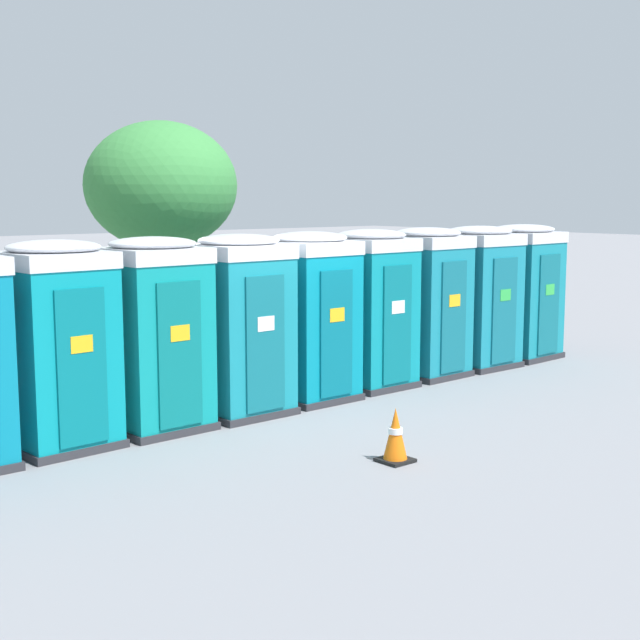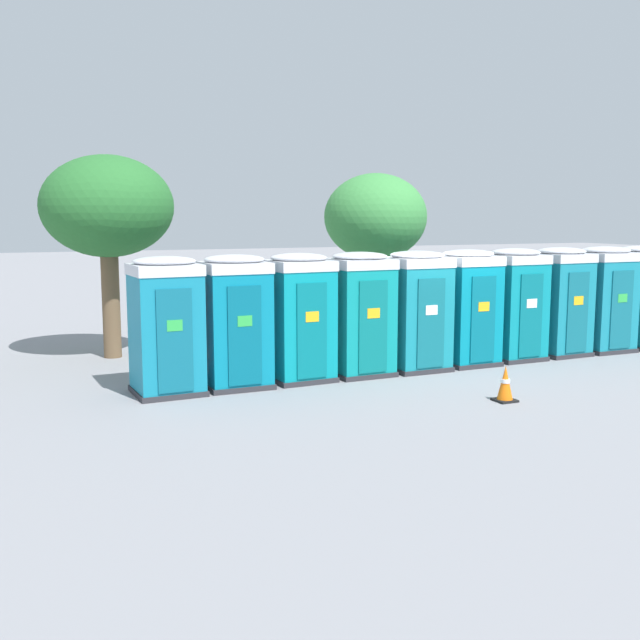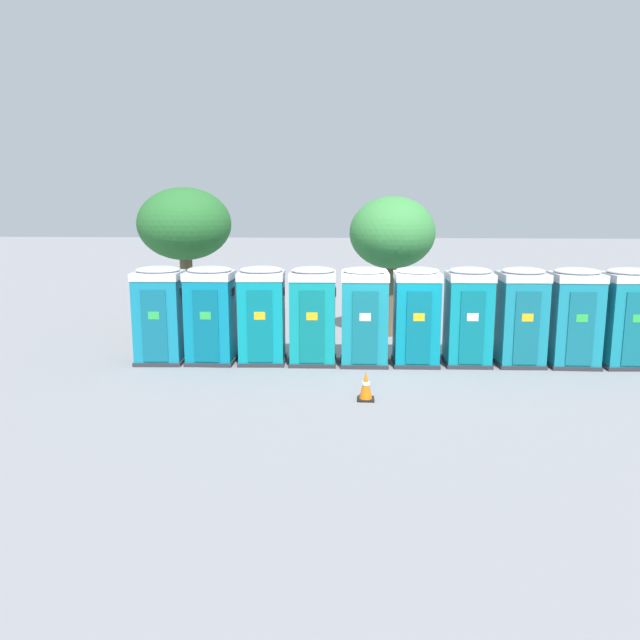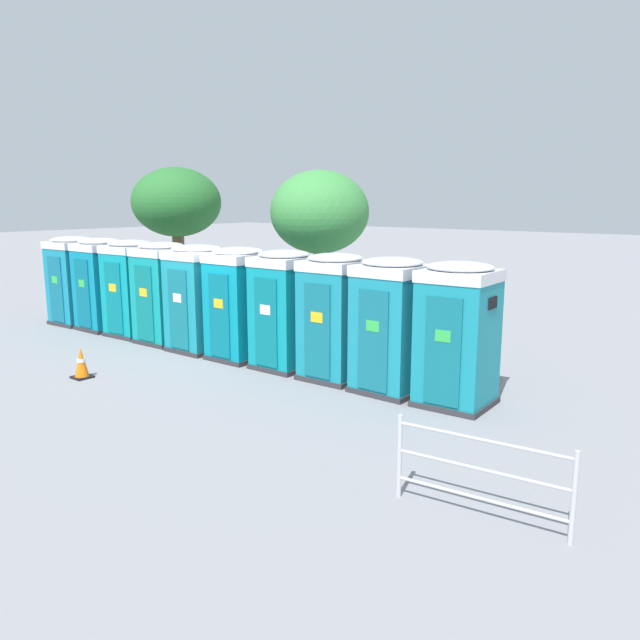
{
  "view_description": "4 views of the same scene",
  "coord_description": "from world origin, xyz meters",
  "px_view_note": "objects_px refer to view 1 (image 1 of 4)",
  "views": [
    {
      "loc": [
        -7.81,
        -10.42,
        3.04
      ],
      "look_at": [
        0.87,
        -0.23,
        1.19
      ],
      "focal_mm": 50.0,
      "sensor_mm": 36.0,
      "label": 1
    },
    {
      "loc": [
        -8.86,
        -13.92,
        3.24
      ],
      "look_at": [
        -2.9,
        -0.3,
        1.19
      ],
      "focal_mm": 42.0,
      "sensor_mm": 36.0,
      "label": 2
    },
    {
      "loc": [
        -0.91,
        -16.18,
        4.14
      ],
      "look_at": [
        -1.82,
        -0.28,
        1.15
      ],
      "focal_mm": 35.0,
      "sensor_mm": 36.0,
      "label": 3
    },
    {
      "loc": [
        10.81,
        -9.86,
        3.58
      ],
      "look_at": [
        3.0,
        -0.19,
        1.17
      ],
      "focal_mm": 35.0,
      "sensor_mm": 36.0,
      "label": 4
    }
  ],
  "objects_px": {
    "traffic_cone": "(395,436)",
    "street_tree_1": "(161,187)",
    "portapotty_3": "(155,333)",
    "portapotty_4": "(240,324)",
    "portapotty_5": "(311,315)",
    "portapotty_8": "(479,296)",
    "portapotty_6": "(371,308)",
    "portapotty_9": "(523,291)",
    "portapotty_7": "(427,301)",
    "portapotty_2": "(58,344)"
  },
  "relations": [
    {
      "from": "portapotty_5",
      "to": "portapotty_9",
      "type": "bearing_deg",
      "value": 1.31
    },
    {
      "from": "portapotty_3",
      "to": "portapotty_4",
      "type": "relative_size",
      "value": 1.0
    },
    {
      "from": "portapotty_2",
      "to": "portapotty_6",
      "type": "bearing_deg",
      "value": 1.13
    },
    {
      "from": "portapotty_3",
      "to": "portapotty_8",
      "type": "xyz_separation_m",
      "value": [
        6.68,
        0.11,
        -0.0
      ]
    },
    {
      "from": "portapotty_3",
      "to": "portapotty_4",
      "type": "bearing_deg",
      "value": -1.0
    },
    {
      "from": "portapotty_7",
      "to": "traffic_cone",
      "type": "xyz_separation_m",
      "value": [
        -4.01,
        -3.23,
        -0.97
      ]
    },
    {
      "from": "portapotty_3",
      "to": "street_tree_1",
      "type": "relative_size",
      "value": 0.58
    },
    {
      "from": "portapotty_4",
      "to": "portapotty_8",
      "type": "bearing_deg",
      "value": 1.47
    },
    {
      "from": "portapotty_6",
      "to": "portapotty_8",
      "type": "xyz_separation_m",
      "value": [
        2.67,
        0.0,
        -0.0
      ]
    },
    {
      "from": "portapotty_6",
      "to": "portapotty_4",
      "type": "bearing_deg",
      "value": -177.09
    },
    {
      "from": "portapotty_5",
      "to": "street_tree_1",
      "type": "height_order",
      "value": "street_tree_1"
    },
    {
      "from": "portapotty_9",
      "to": "traffic_cone",
      "type": "relative_size",
      "value": 3.97
    },
    {
      "from": "portapotty_2",
      "to": "portapotty_6",
      "type": "relative_size",
      "value": 1.0
    },
    {
      "from": "portapotty_3",
      "to": "portapotty_9",
      "type": "bearing_deg",
      "value": 1.13
    },
    {
      "from": "portapotty_6",
      "to": "portapotty_8",
      "type": "bearing_deg",
      "value": 0.03
    },
    {
      "from": "portapotty_3",
      "to": "traffic_cone",
      "type": "height_order",
      "value": "portapotty_3"
    },
    {
      "from": "portapotty_6",
      "to": "portapotty_9",
      "type": "xyz_separation_m",
      "value": [
        4.01,
        0.05,
        -0.0
      ]
    },
    {
      "from": "portapotty_3",
      "to": "portapotty_9",
      "type": "relative_size",
      "value": 1.0
    },
    {
      "from": "portapotty_8",
      "to": "portapotty_9",
      "type": "xyz_separation_m",
      "value": [
        1.34,
        0.04,
        -0.0
      ]
    },
    {
      "from": "portapotty_4",
      "to": "portapotty_8",
      "type": "relative_size",
      "value": 1.0
    },
    {
      "from": "portapotty_9",
      "to": "traffic_cone",
      "type": "distance_m",
      "value": 7.49
    },
    {
      "from": "portapotty_5",
      "to": "portapotty_6",
      "type": "bearing_deg",
      "value": 3.26
    },
    {
      "from": "portapotty_3",
      "to": "portapotty_4",
      "type": "distance_m",
      "value": 1.34
    },
    {
      "from": "street_tree_1",
      "to": "traffic_cone",
      "type": "bearing_deg",
      "value": -97.51
    },
    {
      "from": "portapotty_4",
      "to": "portapotty_6",
      "type": "height_order",
      "value": "same"
    },
    {
      "from": "portapotty_3",
      "to": "portapotty_4",
      "type": "xyz_separation_m",
      "value": [
        1.34,
        -0.02,
        -0.0
      ]
    },
    {
      "from": "portapotty_5",
      "to": "traffic_cone",
      "type": "distance_m",
      "value": 3.54
    },
    {
      "from": "portapotty_3",
      "to": "street_tree_1",
      "type": "bearing_deg",
      "value": 57.93
    },
    {
      "from": "portapotty_2",
      "to": "portapotty_9",
      "type": "bearing_deg",
      "value": 0.93
    },
    {
      "from": "portapotty_4",
      "to": "portapotty_6",
      "type": "bearing_deg",
      "value": 2.91
    },
    {
      "from": "portapotty_6",
      "to": "traffic_cone",
      "type": "height_order",
      "value": "portapotty_6"
    },
    {
      "from": "traffic_cone",
      "to": "portapotty_4",
      "type": "bearing_deg",
      "value": 90.01
    },
    {
      "from": "portapotty_7",
      "to": "portapotty_9",
      "type": "xyz_separation_m",
      "value": [
        2.67,
        0.02,
        -0.0
      ]
    },
    {
      "from": "portapotty_2",
      "to": "traffic_cone",
      "type": "relative_size",
      "value": 3.97
    },
    {
      "from": "portapotty_9",
      "to": "portapotty_5",
      "type": "bearing_deg",
      "value": -178.69
    },
    {
      "from": "portapotty_5",
      "to": "traffic_cone",
      "type": "xyz_separation_m",
      "value": [
        -1.34,
        -3.13,
        -0.97
      ]
    },
    {
      "from": "portapotty_6",
      "to": "portapotty_9",
      "type": "relative_size",
      "value": 1.0
    },
    {
      "from": "portapotty_5",
      "to": "portapotty_7",
      "type": "distance_m",
      "value": 2.67
    },
    {
      "from": "portapotty_4",
      "to": "portapotty_3",
      "type": "bearing_deg",
      "value": 179.0
    },
    {
      "from": "portapotty_4",
      "to": "portapotty_9",
      "type": "height_order",
      "value": "same"
    },
    {
      "from": "portapotty_2",
      "to": "portapotty_8",
      "type": "bearing_deg",
      "value": 0.77
    },
    {
      "from": "traffic_cone",
      "to": "street_tree_1",
      "type": "bearing_deg",
      "value": 82.49
    },
    {
      "from": "portapotty_2",
      "to": "portapotty_9",
      "type": "height_order",
      "value": "same"
    },
    {
      "from": "portapotty_3",
      "to": "portapotty_5",
      "type": "bearing_deg",
      "value": 0.77
    },
    {
      "from": "portapotty_3",
      "to": "street_tree_1",
      "type": "height_order",
      "value": "street_tree_1"
    },
    {
      "from": "portapotty_8",
      "to": "portapotty_5",
      "type": "bearing_deg",
      "value": -178.89
    },
    {
      "from": "portapotty_7",
      "to": "portapotty_9",
      "type": "relative_size",
      "value": 1.0
    },
    {
      "from": "portapotty_8",
      "to": "portapotty_9",
      "type": "height_order",
      "value": "same"
    },
    {
      "from": "portapotty_2",
      "to": "portapotty_7",
      "type": "distance_m",
      "value": 6.68
    },
    {
      "from": "portapotty_2",
      "to": "portapotty_8",
      "type": "distance_m",
      "value": 8.02
    }
  ]
}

